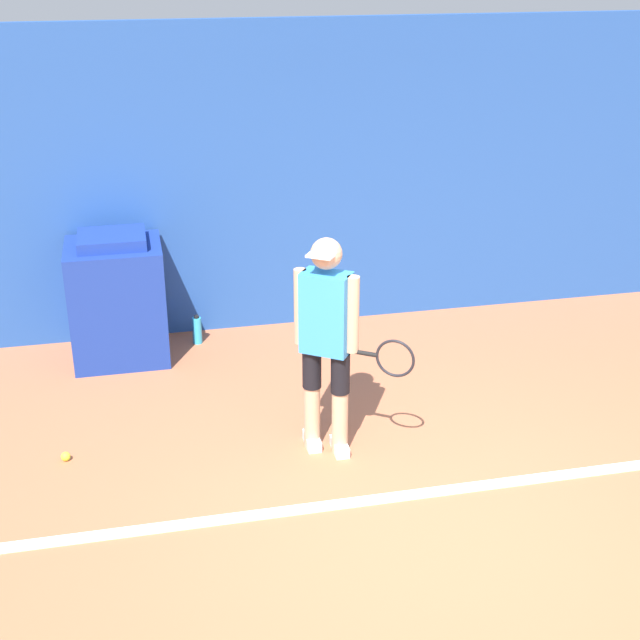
{
  "coord_description": "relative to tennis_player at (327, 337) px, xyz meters",
  "views": [
    {
      "loc": [
        -1.73,
        -4.4,
        3.52
      ],
      "look_at": [
        -0.45,
        1.37,
        0.96
      ],
      "focal_mm": 50.0,
      "sensor_mm": 36.0,
      "label": 1
    }
  ],
  "objects": [
    {
      "name": "ground_plane",
      "position": [
        0.44,
        -1.16,
        -0.91
      ],
      "size": [
        24.0,
        24.0,
        0.0
      ],
      "primitive_type": "plane",
      "color": "#B76642"
    },
    {
      "name": "tennis_ball",
      "position": [
        -1.9,
        0.25,
        -0.88
      ],
      "size": [
        0.07,
        0.07,
        0.07
      ],
      "color": "#D1E533",
      "rests_on": "ground_plane"
    },
    {
      "name": "water_bottle",
      "position": [
        -0.77,
        2.09,
        -0.78
      ],
      "size": [
        0.09,
        0.09,
        0.28
      ],
      "color": "#33ADD6",
      "rests_on": "ground_plane"
    },
    {
      "name": "tennis_player",
      "position": [
        0.0,
        0.0,
        0.0
      ],
      "size": [
        0.75,
        0.56,
        1.65
      ],
      "rotation": [
        0.0,
        0.0,
        -0.6
      ],
      "color": "tan",
      "rests_on": "ground_plane"
    },
    {
      "name": "court_baseline",
      "position": [
        0.44,
        -0.72,
        -0.91
      ],
      "size": [
        21.6,
        0.1,
        0.01
      ],
      "color": "white",
      "rests_on": "ground_plane"
    },
    {
      "name": "back_wall",
      "position": [
        0.44,
        2.42,
        0.52
      ],
      "size": [
        24.0,
        0.1,
        2.87
      ],
      "color": "#234C99",
      "rests_on": "ground_plane"
    },
    {
      "name": "covered_chair",
      "position": [
        -1.46,
        1.95,
        -0.36
      ],
      "size": [
        0.82,
        0.74,
        1.16
      ],
      "color": "navy",
      "rests_on": "ground_plane"
    }
  ]
}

